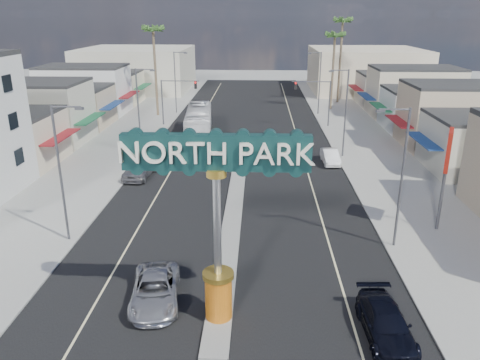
# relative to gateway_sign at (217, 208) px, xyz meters

# --- Properties ---
(ground) EXTENTS (160.00, 160.00, 0.00)m
(ground) POSITION_rel_gateway_sign_xyz_m (0.00, 28.02, -5.93)
(ground) COLOR gray
(ground) RESTS_ON ground
(road) EXTENTS (20.00, 120.00, 0.01)m
(road) POSITION_rel_gateway_sign_xyz_m (0.00, 28.02, -5.92)
(road) COLOR black
(road) RESTS_ON ground
(median_island) EXTENTS (1.30, 30.00, 0.16)m
(median_island) POSITION_rel_gateway_sign_xyz_m (0.00, 12.02, -5.85)
(median_island) COLOR gray
(median_island) RESTS_ON ground
(sidewalk_left) EXTENTS (8.00, 120.00, 0.12)m
(sidewalk_left) POSITION_rel_gateway_sign_xyz_m (-14.00, 28.02, -5.87)
(sidewalk_left) COLOR gray
(sidewalk_left) RESTS_ON ground
(sidewalk_right) EXTENTS (8.00, 120.00, 0.12)m
(sidewalk_right) POSITION_rel_gateway_sign_xyz_m (14.00, 28.02, -5.87)
(sidewalk_right) COLOR gray
(sidewalk_right) RESTS_ON ground
(storefront_row_left) EXTENTS (12.00, 42.00, 6.00)m
(storefront_row_left) POSITION_rel_gateway_sign_xyz_m (-24.00, 41.02, -2.93)
(storefront_row_left) COLOR beige
(storefront_row_left) RESTS_ON ground
(storefront_row_right) EXTENTS (12.00, 42.00, 6.00)m
(storefront_row_right) POSITION_rel_gateway_sign_xyz_m (24.00, 41.02, -2.93)
(storefront_row_right) COLOR #B7B29E
(storefront_row_right) RESTS_ON ground
(backdrop_far_left) EXTENTS (20.00, 20.00, 8.00)m
(backdrop_far_left) POSITION_rel_gateway_sign_xyz_m (-22.00, 73.02, -1.93)
(backdrop_far_left) COLOR #B7B29E
(backdrop_far_left) RESTS_ON ground
(backdrop_far_right) EXTENTS (20.00, 20.00, 8.00)m
(backdrop_far_right) POSITION_rel_gateway_sign_xyz_m (22.00, 73.02, -1.93)
(backdrop_far_right) COLOR beige
(backdrop_far_right) RESTS_ON ground
(gateway_sign) EXTENTS (8.20, 1.50, 9.15)m
(gateway_sign) POSITION_rel_gateway_sign_xyz_m (0.00, 0.00, 0.00)
(gateway_sign) COLOR #BF630E
(gateway_sign) RESTS_ON median_island
(traffic_signal_left) EXTENTS (5.09, 0.45, 6.00)m
(traffic_signal_left) POSITION_rel_gateway_sign_xyz_m (-9.18, 42.02, -1.65)
(traffic_signal_left) COLOR #47474C
(traffic_signal_left) RESTS_ON ground
(traffic_signal_right) EXTENTS (5.09, 0.45, 6.00)m
(traffic_signal_right) POSITION_rel_gateway_sign_xyz_m (9.18, 42.02, -1.65)
(traffic_signal_right) COLOR #47474C
(traffic_signal_right) RESTS_ON ground
(streetlight_l_near) EXTENTS (2.03, 0.22, 9.00)m
(streetlight_l_near) POSITION_rel_gateway_sign_xyz_m (-10.43, 8.02, -0.86)
(streetlight_l_near) COLOR #47474C
(streetlight_l_near) RESTS_ON ground
(streetlight_l_mid) EXTENTS (2.03, 0.22, 9.00)m
(streetlight_l_mid) POSITION_rel_gateway_sign_xyz_m (-10.43, 28.02, -0.86)
(streetlight_l_mid) COLOR #47474C
(streetlight_l_mid) RESTS_ON ground
(streetlight_l_far) EXTENTS (2.03, 0.22, 9.00)m
(streetlight_l_far) POSITION_rel_gateway_sign_xyz_m (-10.43, 50.02, -0.86)
(streetlight_l_far) COLOR #47474C
(streetlight_l_far) RESTS_ON ground
(streetlight_r_near) EXTENTS (2.03, 0.22, 9.00)m
(streetlight_r_near) POSITION_rel_gateway_sign_xyz_m (10.43, 8.02, -0.86)
(streetlight_r_near) COLOR #47474C
(streetlight_r_near) RESTS_ON ground
(streetlight_r_mid) EXTENTS (2.03, 0.22, 9.00)m
(streetlight_r_mid) POSITION_rel_gateway_sign_xyz_m (10.43, 28.02, -0.86)
(streetlight_r_mid) COLOR #47474C
(streetlight_r_mid) RESTS_ON ground
(streetlight_r_far) EXTENTS (2.03, 0.22, 9.00)m
(streetlight_r_far) POSITION_rel_gateway_sign_xyz_m (10.43, 50.02, -0.86)
(streetlight_r_far) COLOR #47474C
(streetlight_r_far) RESTS_ON ground
(palm_left_far) EXTENTS (2.60, 2.60, 13.10)m
(palm_left_far) POSITION_rel_gateway_sign_xyz_m (-13.00, 48.02, 5.57)
(palm_left_far) COLOR brown
(palm_left_far) RESTS_ON ground
(palm_right_mid) EXTENTS (2.60, 2.60, 12.10)m
(palm_right_mid) POSITION_rel_gateway_sign_xyz_m (13.00, 54.02, 4.67)
(palm_right_mid) COLOR brown
(palm_right_mid) RESTS_ON ground
(palm_right_far) EXTENTS (2.60, 2.60, 14.10)m
(palm_right_far) POSITION_rel_gateway_sign_xyz_m (15.00, 60.02, 6.46)
(palm_right_far) COLOR brown
(palm_right_far) RESTS_ON ground
(suv_left) EXTENTS (3.07, 5.45, 1.44)m
(suv_left) POSITION_rel_gateway_sign_xyz_m (-3.40, 1.33, -5.21)
(suv_left) COLOR #BABABF
(suv_left) RESTS_ON ground
(suv_right) EXTENTS (2.19, 5.00, 1.43)m
(suv_right) POSITION_rel_gateway_sign_xyz_m (7.78, -0.97, -5.21)
(suv_right) COLOR black
(suv_right) RESTS_ON ground
(car_parked_left) EXTENTS (2.54, 5.41, 1.79)m
(car_parked_left) POSITION_rel_gateway_sign_xyz_m (-9.00, 20.94, -5.03)
(car_parked_left) COLOR slate
(car_parked_left) RESTS_ON ground
(car_parked_right) EXTENTS (1.60, 4.28, 1.40)m
(car_parked_right) POSITION_rel_gateway_sign_xyz_m (9.00, 25.80, -5.23)
(car_parked_right) COLOR white
(car_parked_right) RESTS_ON ground
(city_bus) EXTENTS (4.00, 12.62, 3.46)m
(city_bus) POSITION_rel_gateway_sign_xyz_m (-5.52, 36.57, -4.20)
(city_bus) COLOR white
(city_bus) RESTS_ON ground
(bank_pylon_sign) EXTENTS (1.08, 2.12, 6.96)m
(bank_pylon_sign) POSITION_rel_gateway_sign_xyz_m (14.19, 10.56, -0.54)
(bank_pylon_sign) COLOR #47474C
(bank_pylon_sign) RESTS_ON sidewalk_right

